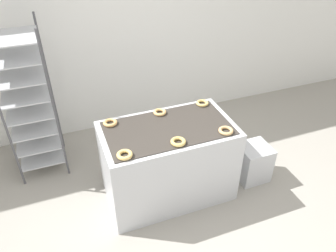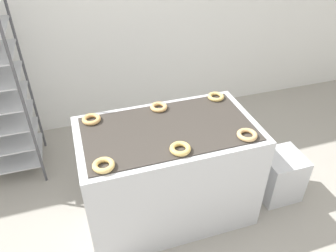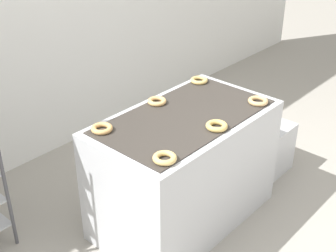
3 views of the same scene
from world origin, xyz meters
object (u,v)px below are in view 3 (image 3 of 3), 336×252
donut_near_center (217,126)px  donut_near_right (258,101)px  donut_far_right (199,80)px  donut_far_left (102,128)px  donut_near_left (165,158)px  donut_far_center (157,101)px  fryer_machine (184,169)px  glaze_bin (268,147)px

donut_near_center → donut_near_right: bearing=0.2°
donut_far_right → donut_near_center: bearing=-132.6°
donut_far_left → donut_near_right: bearing=-27.5°
donut_near_left → donut_far_center: (0.50, 0.52, -0.00)m
fryer_machine → donut_near_left: 0.70m
donut_near_center → donut_far_center: 0.52m
donut_far_center → donut_far_right: bearing=1.2°
donut_far_left → donut_near_center: bearing=-45.4°
donut_near_right → donut_far_right: same height
donut_near_center → donut_far_left: donut_near_center is taller
glaze_bin → donut_far_right: donut_far_right is taller
donut_near_left → donut_near_right: (0.96, 0.01, -0.00)m
donut_near_center → donut_far_left: size_ratio=1.02×
donut_far_left → donut_far_right: bearing=1.2°
donut_far_center → glaze_bin: bearing=-21.7°
donut_near_right → donut_far_left: size_ratio=1.02×
glaze_bin → donut_far_right: bearing=140.7°
donut_near_right → glaze_bin: bearing=15.6°
fryer_machine → donut_far_center: bearing=87.7°
glaze_bin → donut_near_left: donut_near_left is taller
fryer_machine → donut_far_center: 0.51m
fryer_machine → donut_far_left: bearing=153.0°
donut_far_center → fryer_machine: bearing=-92.3°
donut_near_right → donut_far_center: 0.69m
glaze_bin → fryer_machine: bearing=173.1°
fryer_machine → glaze_bin: size_ratio=3.02×
donut_near_center → donut_far_right: (0.48, 0.53, -0.00)m
donut_near_left → donut_far_center: size_ratio=1.05×
donut_far_left → donut_far_right: 0.98m
fryer_machine → donut_near_center: bearing=-89.3°
fryer_machine → donut_near_center: 0.51m
glaze_bin → donut_far_center: size_ratio=3.26×
glaze_bin → donut_near_center: donut_near_center is taller
donut_near_center → donut_far_right: 0.71m
donut_near_right → donut_far_left: donut_far_left is taller
donut_far_left → fryer_machine: bearing=-27.0°
donut_far_right → donut_near_left: bearing=-151.3°
donut_near_left → donut_far_center: bearing=46.5°
glaze_bin → donut_near_left: 1.59m
donut_far_left → donut_far_right: donut_far_left is taller
glaze_bin → donut_far_left: size_ratio=3.15×
donut_near_left → donut_near_right: bearing=0.5°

